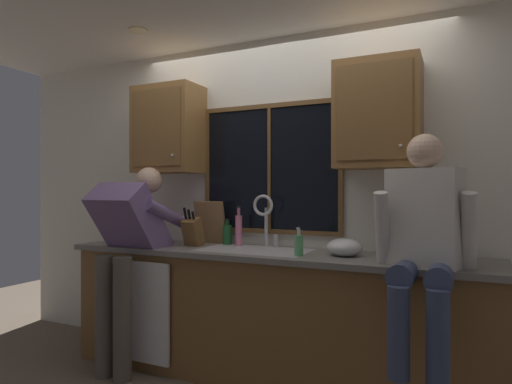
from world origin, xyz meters
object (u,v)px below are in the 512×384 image
object	(u,v)px
person_sitting_on_counter	(423,235)
knife_block	(193,232)
cutting_board	(210,222)
bottle_tall_clear	(239,230)
mixing_bowl	(344,248)
soap_dispenser	(299,245)
bottle_green_glass	(227,234)
person_standing	(128,244)

from	to	relation	value
person_sitting_on_counter	knife_block	xyz separation A→B (m)	(-1.70, 0.28, -0.08)
cutting_board	bottle_tall_clear	distance (m)	0.30
cutting_board	mixing_bowl	world-z (taller)	cutting_board
cutting_board	soap_dispenser	world-z (taller)	cutting_board
soap_dispenser	bottle_green_glass	size ratio (longest dim) A/B	0.93
knife_block	bottle_green_glass	distance (m)	0.28
knife_block	cutting_board	xyz separation A→B (m)	(0.03, 0.21, 0.06)
person_sitting_on_counter	bottle_tall_clear	world-z (taller)	person_sitting_on_counter
person_standing	soap_dispenser	distance (m)	1.31
person_sitting_on_counter	mixing_bowl	distance (m)	0.60
cutting_board	person_standing	bearing A→B (deg)	-128.13
bottle_green_glass	bottle_tall_clear	xyz separation A→B (m)	(0.12, -0.04, 0.04)
knife_block	mixing_bowl	distance (m)	1.19
soap_dispenser	bottle_green_glass	xyz separation A→B (m)	(-0.72, 0.34, 0.01)
cutting_board	soap_dispenser	size ratio (longest dim) A/B	1.83
soap_dispenser	knife_block	bearing A→B (deg)	171.42
knife_block	bottle_green_glass	size ratio (longest dim) A/B	1.56
person_standing	bottle_tall_clear	distance (m)	0.84
knife_block	person_sitting_on_counter	bearing A→B (deg)	-9.25
mixing_bowl	bottle_tall_clear	distance (m)	0.88
soap_dispenser	bottle_tall_clear	size ratio (longest dim) A/B	0.62
knife_block	cutting_board	world-z (taller)	cutting_board
knife_block	soap_dispenser	distance (m)	0.93
person_sitting_on_counter	bottle_green_glass	bearing A→B (deg)	162.53
knife_block	bottle_tall_clear	bearing A→B (deg)	25.90
cutting_board	bottle_green_glass	size ratio (longest dim) A/B	1.71
soap_dispenser	cutting_board	bearing A→B (deg)	158.75
person_sitting_on_counter	soap_dispenser	xyz separation A→B (m)	(-0.78, 0.14, -0.11)
person_standing	cutting_board	size ratio (longest dim) A/B	4.38
person_standing	bottle_green_glass	bearing A→B (deg)	41.61
person_sitting_on_counter	bottle_green_glass	size ratio (longest dim) A/B	6.13
person_standing	bottle_green_glass	xyz separation A→B (m)	(0.57, 0.51, 0.05)
knife_block	soap_dispenser	bearing A→B (deg)	-8.58
knife_block	person_standing	bearing A→B (deg)	-140.32
person_sitting_on_counter	knife_block	bearing A→B (deg)	170.75
knife_block	bottle_green_glass	world-z (taller)	knife_block
person_sitting_on_counter	cutting_board	xyz separation A→B (m)	(-1.67, 0.48, -0.01)
person_sitting_on_counter	soap_dispenser	world-z (taller)	person_sitting_on_counter
knife_block	bottle_tall_clear	world-z (taller)	bottle_tall_clear
mixing_bowl	bottle_tall_clear	xyz separation A→B (m)	(-0.87, 0.15, 0.07)
cutting_board	mixing_bowl	xyz separation A→B (m)	(1.16, -0.20, -0.12)
bottle_green_glass	knife_block	bearing A→B (deg)	-135.02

